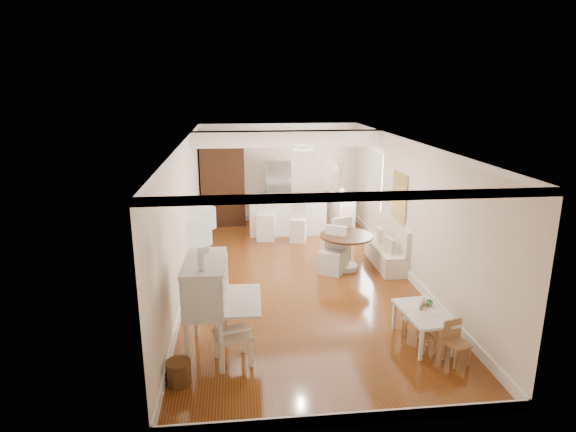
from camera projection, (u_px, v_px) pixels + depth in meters
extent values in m
plane|color=brown|center=(299.00, 278.00, 9.92)|extent=(9.00, 9.00, 0.00)
cube|color=white|center=(299.00, 142.00, 9.18)|extent=(4.50, 9.00, 0.04)
cube|color=#F5E6D0|center=(279.00, 173.00, 13.87)|extent=(4.50, 0.04, 2.80)
cube|color=#F5E6D0|center=(352.00, 318.00, 5.24)|extent=(4.50, 0.04, 2.80)
cube|color=#F5E6D0|center=(184.00, 216.00, 9.32)|extent=(0.04, 9.00, 2.80)
cube|color=#F5E6D0|center=(408.00, 209.00, 9.78)|extent=(0.04, 9.00, 2.80)
cube|color=white|center=(287.00, 139.00, 11.34)|extent=(4.50, 0.45, 0.36)
cube|color=tan|center=(399.00, 197.00, 10.22)|extent=(0.04, 0.84, 1.04)
cube|color=white|center=(375.00, 180.00, 12.04)|extent=(0.04, 1.10, 1.40)
cylinder|color=#381E11|center=(237.00, 158.00, 13.60)|extent=(0.30, 0.03, 0.30)
cylinder|color=white|center=(303.00, 148.00, 8.71)|extent=(0.36, 0.36, 0.08)
cube|color=beige|center=(206.00, 308.00, 6.94)|extent=(1.19, 1.21, 1.47)
cube|color=white|center=(233.00, 333.00, 6.79)|extent=(0.65, 0.65, 0.92)
cylinder|color=brown|center=(179.00, 373.00, 6.37)|extent=(0.44, 0.44, 0.33)
cube|color=white|center=(423.00, 327.00, 7.38)|extent=(0.72, 1.10, 0.52)
cube|color=#AD864E|center=(427.00, 336.00, 7.13)|extent=(0.27, 0.27, 0.50)
cube|color=#A97C4C|center=(413.00, 317.00, 7.58)|extent=(0.41, 0.41, 0.62)
cube|color=#A27749|center=(457.00, 343.00, 6.82)|extent=(0.37, 0.37, 0.63)
cube|color=silver|center=(386.00, 244.00, 10.48)|extent=(0.52, 1.60, 0.98)
cylinder|color=#472916|center=(346.00, 252.00, 10.29)|extent=(1.44, 1.44, 0.77)
cube|color=silver|center=(333.00, 251.00, 10.07)|extent=(0.65, 0.66, 0.98)
cube|color=white|center=(336.00, 237.00, 10.89)|extent=(0.64, 0.65, 1.03)
cube|color=white|center=(287.00, 215.00, 12.77)|extent=(2.05, 0.65, 1.03)
cube|color=white|center=(266.00, 219.00, 12.23)|extent=(0.50, 0.50, 1.10)
cube|color=white|center=(298.00, 223.00, 12.09)|extent=(0.46, 0.46, 0.95)
cube|color=#381E11|center=(223.00, 184.00, 13.46)|extent=(1.20, 0.60, 2.30)
imported|color=silver|center=(290.00, 192.00, 13.69)|extent=(0.75, 0.65, 1.80)
cube|color=silver|center=(340.00, 210.00, 13.28)|extent=(0.63, 1.10, 0.99)
imported|color=#63AB6B|center=(429.00, 303.00, 7.49)|extent=(0.12, 0.12, 0.08)
imported|color=white|center=(341.00, 189.00, 13.18)|extent=(0.18, 0.18, 0.18)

